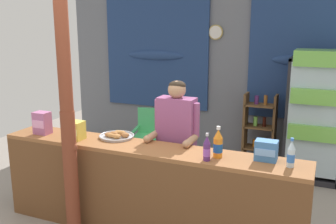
{
  "coord_description": "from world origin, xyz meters",
  "views": [
    {
      "loc": [
        1.57,
        -2.74,
        2.15
      ],
      "look_at": [
        0.06,
        0.77,
        1.25
      ],
      "focal_mm": 40.55,
      "sensor_mm": 36.0,
      "label": 1
    }
  ],
  "objects": [
    {
      "name": "snack_box_instant_noodle",
      "position": [
        -0.85,
        0.42,
        1.04
      ],
      "size": [
        0.16,
        0.16,
        0.2
      ],
      "color": "#EAD14C",
      "rests_on": "stall_counter"
    },
    {
      "name": "plastic_lawn_chair",
      "position": [
        -0.92,
        2.34,
        0.49
      ],
      "size": [
        0.53,
        0.53,
        0.86
      ],
      "color": "#4CC675",
      "rests_on": "ground"
    },
    {
      "name": "timber_post",
      "position": [
        -0.72,
        0.14,
        1.27
      ],
      "size": [
        0.17,
        0.14,
        2.65
      ],
      "color": "brown",
      "rests_on": "ground"
    },
    {
      "name": "soda_bottle_orange_soda",
      "position": [
        0.69,
        0.48,
        1.07
      ],
      "size": [
        0.09,
        0.09,
        0.3
      ],
      "color": "orange",
      "rests_on": "stall_counter"
    },
    {
      "name": "shopkeeper",
      "position": [
        0.12,
        0.88,
        0.99
      ],
      "size": [
        0.51,
        0.42,
        1.57
      ],
      "color": "#28282D",
      "rests_on": "ground"
    },
    {
      "name": "pastry_tray",
      "position": [
        -0.48,
        0.64,
        0.97
      ],
      "size": [
        0.38,
        0.38,
        0.07
      ],
      "color": "#BCBCC1",
      "rests_on": "stall_counter"
    },
    {
      "name": "snack_box_wafer",
      "position": [
        -1.32,
        0.45,
        1.07
      ],
      "size": [
        0.17,
        0.13,
        0.25
      ],
      "color": "#B76699",
      "rests_on": "stall_counter"
    },
    {
      "name": "back_wall_curtained",
      "position": [
        -0.02,
        3.24,
        1.4
      ],
      "size": [
        5.61,
        0.22,
        2.7
      ],
      "color": "slate",
      "rests_on": "ground"
    },
    {
      "name": "soda_bottle_grape_soda",
      "position": [
        0.62,
        0.35,
        1.05
      ],
      "size": [
        0.07,
        0.07,
        0.26
      ],
      "color": "#56286B",
      "rests_on": "stall_counter"
    },
    {
      "name": "bottle_shelf_rack",
      "position": [
        0.67,
        2.9,
        0.59
      ],
      "size": [
        0.48,
        0.28,
        1.12
      ],
      "color": "brown",
      "rests_on": "ground"
    },
    {
      "name": "stall_counter",
      "position": [
        -0.06,
        0.39,
        0.57
      ],
      "size": [
        3.2,
        0.46,
        0.95
      ],
      "color": "#935B33",
      "rests_on": "ground"
    },
    {
      "name": "ground_plane",
      "position": [
        0.0,
        1.28,
        0.0
      ],
      "size": [
        8.31,
        8.31,
        0.0
      ],
      "primitive_type": "plane",
      "color": "gray"
    },
    {
      "name": "drink_fridge",
      "position": [
        1.44,
        2.71,
        1.0
      ],
      "size": [
        0.75,
        0.72,
        1.81
      ],
      "color": "#232328",
      "rests_on": "ground"
    },
    {
      "name": "soda_bottle_water",
      "position": [
        1.33,
        0.49,
        1.06
      ],
      "size": [
        0.07,
        0.07,
        0.26
      ],
      "color": "silver",
      "rests_on": "stall_counter"
    },
    {
      "name": "snack_box_biscuit",
      "position": [
        1.11,
        0.57,
        1.04
      ],
      "size": [
        0.2,
        0.14,
        0.18
      ],
      "color": "#3D75B7",
      "rests_on": "stall_counter"
    }
  ]
}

